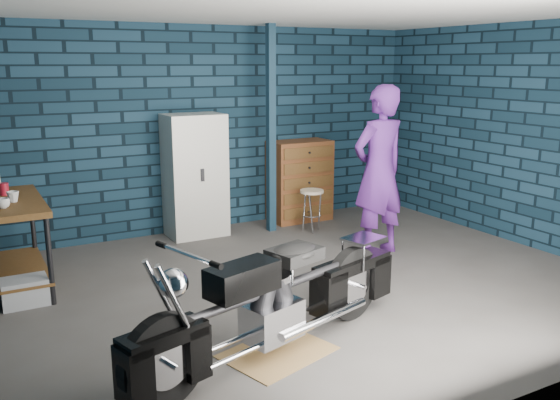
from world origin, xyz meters
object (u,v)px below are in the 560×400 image
(motorcycle, at_px, (278,291))
(locker, at_px, (195,176))
(storage_bin, at_px, (25,292))
(tool_chest, at_px, (300,181))
(person, at_px, (379,171))
(shop_stool, at_px, (312,211))
(workbench, at_px, (14,244))

(motorcycle, relative_size, locker, 1.46)
(storage_bin, relative_size, tool_chest, 0.36)
(motorcycle, height_order, person, person)
(locker, distance_m, shop_stool, 1.61)
(person, distance_m, storage_bin, 3.96)
(person, xyz_separation_m, locker, (-1.60, 1.74, -0.20))
(motorcycle, distance_m, locker, 3.45)
(tool_chest, bearing_deg, workbench, -166.75)
(locker, relative_size, shop_stool, 2.78)
(motorcycle, relative_size, shop_stool, 4.06)
(person, bearing_deg, motorcycle, 31.72)
(storage_bin, xyz_separation_m, locker, (2.25, 1.41, 0.67))
(storage_bin, bearing_deg, workbench, 92.29)
(locker, bearing_deg, storage_bin, -147.98)
(storage_bin, height_order, shop_stool, shop_stool)
(tool_chest, bearing_deg, shop_stool, -106.14)
(storage_bin, relative_size, locker, 0.26)
(workbench, distance_m, tool_chest, 3.95)
(workbench, xyz_separation_m, storage_bin, (0.02, -0.50, -0.33))
(person, relative_size, tool_chest, 1.73)
(workbench, bearing_deg, tool_chest, 13.25)
(workbench, bearing_deg, storage_bin, -87.71)
(person, xyz_separation_m, shop_stool, (-0.20, 1.15, -0.71))
(locker, xyz_separation_m, tool_chest, (1.58, 0.00, -0.22))
(shop_stool, bearing_deg, storage_bin, -167.45)
(motorcycle, xyz_separation_m, shop_stool, (2.04, 2.79, -0.23))
(locker, bearing_deg, motorcycle, -100.52)
(person, distance_m, shop_stool, 1.36)
(storage_bin, xyz_separation_m, tool_chest, (3.83, 1.41, 0.45))
(workbench, relative_size, motorcycle, 0.60)
(shop_stool, bearing_deg, locker, 157.22)
(workbench, height_order, tool_chest, tool_chest)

